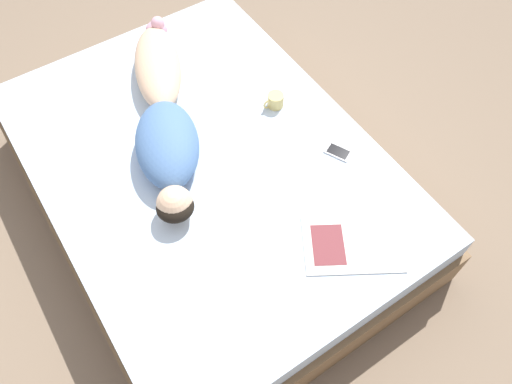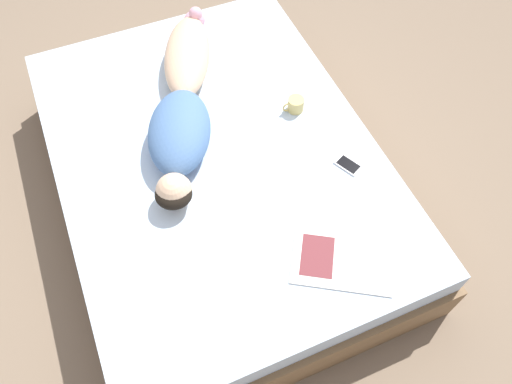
# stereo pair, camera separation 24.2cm
# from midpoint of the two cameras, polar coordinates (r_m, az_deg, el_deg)

# --- Properties ---
(ground_plane) EXTENTS (12.00, 12.00, 0.00)m
(ground_plane) POSITION_cam_midpoint_polar(r_m,az_deg,el_deg) (2.99, -7.39, -1.42)
(ground_plane) COLOR #7A6651
(bed) EXTENTS (1.68, 2.29, 0.45)m
(bed) POSITION_cam_midpoint_polar(r_m,az_deg,el_deg) (2.81, -7.88, 0.94)
(bed) COLOR brown
(bed) RESTS_ON ground_plane
(person) EXTENTS (0.73, 1.34, 0.20)m
(person) POSITION_cam_midpoint_polar(r_m,az_deg,el_deg) (2.72, -13.03, 8.29)
(person) COLOR #DBB28E
(person) RESTS_ON bed
(open_magazine) EXTENTS (0.55, 0.49, 0.01)m
(open_magazine) POSITION_cam_midpoint_polar(r_m,az_deg,el_deg) (2.35, 7.97, -6.18)
(open_magazine) COLOR silver
(open_magazine) RESTS_ON bed
(coffee_mug) EXTENTS (0.13, 0.09, 0.08)m
(coffee_mug) POSITION_cam_midpoint_polar(r_m,az_deg,el_deg) (2.80, -0.29, 10.27)
(coffee_mug) COLOR tan
(coffee_mug) RESTS_ON bed
(cell_phone) EXTENTS (0.13, 0.16, 0.01)m
(cell_phone) POSITION_cam_midpoint_polar(r_m,az_deg,el_deg) (2.63, 6.80, 4.38)
(cell_phone) COLOR silver
(cell_phone) RESTS_ON bed
(plush_toy) EXTENTS (0.13, 0.15, 0.18)m
(plush_toy) POSITION_cam_midpoint_polar(r_m,az_deg,el_deg) (3.26, -13.48, 17.59)
(plush_toy) COLOR #DB9EB2
(plush_toy) RESTS_ON bed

